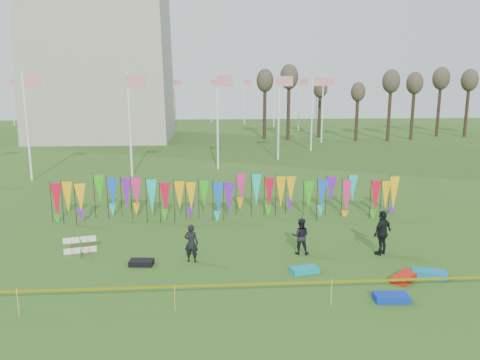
{
  "coord_description": "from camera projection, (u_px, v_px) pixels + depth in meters",
  "views": [
    {
      "loc": [
        -0.95,
        -15.2,
        7.09
      ],
      "look_at": [
        0.58,
        6.0,
        2.7
      ],
      "focal_mm": 35.0,
      "sensor_mm": 36.0,
      "label": 1
    }
  ],
  "objects": [
    {
      "name": "ground",
      "position": [
        236.0,
        290.0,
        16.35
      ],
      "size": [
        160.0,
        160.0,
        0.0
      ],
      "primitive_type": "plane",
      "color": "#294E16",
      "rests_on": "ground"
    },
    {
      "name": "flagpole_ring",
      "position": [
        107.0,
        107.0,
        61.43
      ],
      "size": [
        57.4,
        56.16,
        8.0
      ],
      "color": "white",
      "rests_on": "ground"
    },
    {
      "name": "banner_row",
      "position": [
        230.0,
        195.0,
        24.77
      ],
      "size": [
        18.64,
        0.64,
        2.2
      ],
      "color": "black",
      "rests_on": "ground"
    },
    {
      "name": "caution_tape_near",
      "position": [
        231.0,
        286.0,
        14.85
      ],
      "size": [
        26.0,
        0.02,
        0.9
      ],
      "color": "#E1D204",
      "rests_on": "ground"
    },
    {
      "name": "tree_line",
      "position": [
        461.0,
        91.0,
        60.32
      ],
      "size": [
        53.92,
        1.92,
        7.84
      ],
      "color": "#38281C",
      "rests_on": "ground"
    },
    {
      "name": "box_kite",
      "position": [
        80.0,
        245.0,
        19.82
      ],
      "size": [
        0.68,
        0.68,
        0.75
      ],
      "rotation": [
        0.0,
        0.0,
        0.25
      ],
      "color": "red",
      "rests_on": "ground"
    },
    {
      "name": "person_left",
      "position": [
        191.0,
        243.0,
        18.83
      ],
      "size": [
        0.66,
        0.55,
        1.57
      ],
      "primitive_type": "imported",
      "rotation": [
        0.0,
        0.0,
        2.89
      ],
      "color": "black",
      "rests_on": "ground"
    },
    {
      "name": "person_mid",
      "position": [
        300.0,
        236.0,
        19.71
      ],
      "size": [
        0.83,
        0.61,
        1.55
      ],
      "primitive_type": "imported",
      "rotation": [
        0.0,
        0.0,
        2.94
      ],
      "color": "black",
      "rests_on": "ground"
    },
    {
      "name": "person_right",
      "position": [
        382.0,
        233.0,
        19.61
      ],
      "size": [
        1.28,
        1.17,
        1.91
      ],
      "primitive_type": "imported",
      "rotation": [
        0.0,
        0.0,
        3.77
      ],
      "color": "black",
      "rests_on": "ground"
    },
    {
      "name": "kite_bag_turquoise",
      "position": [
        304.0,
        270.0,
        17.86
      ],
      "size": [
        1.14,
        0.75,
        0.21
      ],
      "primitive_type": "cube",
      "rotation": [
        0.0,
        0.0,
        0.24
      ],
      "color": "#0B95AC",
      "rests_on": "ground"
    },
    {
      "name": "kite_bag_blue",
      "position": [
        391.0,
        298.0,
        15.53
      ],
      "size": [
        1.16,
        0.65,
        0.24
      ],
      "primitive_type": "cube",
      "rotation": [
        0.0,
        0.0,
        -0.06
      ],
      "color": "#0B31B5",
      "rests_on": "ground"
    },
    {
      "name": "kite_bag_red",
      "position": [
        404.0,
        277.0,
        17.15
      ],
      "size": [
        1.26,
        1.23,
        0.22
      ],
      "primitive_type": "cube",
      "rotation": [
        0.0,
        0.0,
        0.75
      ],
      "color": "red",
      "rests_on": "ground"
    },
    {
      "name": "kite_bag_black",
      "position": [
        141.0,
        263.0,
        18.59
      ],
      "size": [
        0.98,
        0.63,
        0.22
      ],
      "primitive_type": "cube",
      "rotation": [
        0.0,
        0.0,
        -0.1
      ],
      "color": "black",
      "rests_on": "ground"
    },
    {
      "name": "kite_bag_teal",
      "position": [
        429.0,
        274.0,
        17.48
      ],
      "size": [
        1.34,
        0.94,
        0.23
      ],
      "primitive_type": "cube",
      "rotation": [
        0.0,
        0.0,
        -0.33
      ],
      "color": "#0C77AA",
      "rests_on": "ground"
    }
  ]
}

